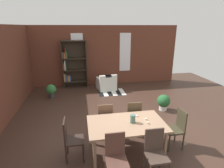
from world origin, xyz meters
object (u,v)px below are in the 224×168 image
object	(u,v)px
dining_chair_far_left	(105,118)
armchair_white	(106,84)
dining_table	(126,126)
potted_plant_by_shelf	(51,90)
dining_chair_far_right	(133,116)
potted_plant_corner	(164,102)
dining_chair_near_left	(116,157)
dining_chair_near_right	(155,152)
vase_on_table	(133,119)
dining_chair_head_right	(176,127)
bookshelf_tall	(73,65)
dining_chair_head_left	(71,138)

from	to	relation	value
dining_chair_far_left	armchair_white	bearing A→B (deg)	80.97
dining_table	dining_chair_far_left	xyz separation A→B (m)	(-0.39, 0.74, -0.16)
dining_table	potted_plant_by_shelf	distance (m)	4.43
dining_chair_far_right	potted_plant_corner	xyz separation A→B (m)	(1.46, 1.20, -0.20)
dining_table	dining_chair_near_left	distance (m)	0.85
dining_table	potted_plant_corner	xyz separation A→B (m)	(1.84, 1.94, -0.36)
dining_chair_near_right	potted_plant_corner	bearing A→B (deg)	61.57
vase_on_table	dining_chair_head_right	size ratio (longest dim) A/B	0.20
dining_chair_head_right	potted_plant_corner	bearing A→B (deg)	72.61
dining_chair_near_right	bookshelf_tall	xyz separation A→B (m)	(-1.68, 5.91, 0.58)
dining_chair_near_left	dining_chair_far_left	xyz separation A→B (m)	(0.00, 1.49, 0.00)
vase_on_table	potted_plant_by_shelf	size ratio (longest dim) A/B	0.34
dining_chair_near_right	armchair_white	bearing A→B (deg)	92.02
dining_chair_head_left	dining_chair_far_left	world-z (taller)	same
dining_chair_near_left	dining_chair_far_left	size ratio (longest dim) A/B	1.00
dining_chair_far_left	potted_plant_corner	xyz separation A→B (m)	(2.23, 1.20, -0.20)
dining_chair_far_right	potted_plant_corner	size ratio (longest dim) A/B	1.68
dining_chair_near_right	potted_plant_corner	size ratio (longest dim) A/B	1.68
dining_chair_head_right	bookshelf_tall	distance (m)	5.78
dining_chair_near_left	dining_chair_far_left	distance (m)	1.49
dining_chair_near_left	potted_plant_by_shelf	distance (m)	4.93
dining_chair_head_right	potted_plant_by_shelf	size ratio (longest dim) A/B	1.67
dining_chair_head_right	dining_table	bearing A→B (deg)	-179.94
vase_on_table	potted_plant_corner	xyz separation A→B (m)	(1.70, 1.94, -0.54)
dining_chair_head_left	potted_plant_corner	world-z (taller)	dining_chair_head_left
dining_chair_far_left	dining_chair_head_right	bearing A→B (deg)	-24.63
dining_chair_head_left	dining_chair_near_left	bearing A→B (deg)	-41.32
dining_chair_near_left	dining_chair_head_right	world-z (taller)	same
dining_chair_near_left	dining_chair_head_right	distance (m)	1.79
dining_chair_head_left	potted_plant_by_shelf	distance (m)	3.96
dining_chair_head_left	potted_plant_corner	size ratio (longest dim) A/B	1.68
dining_chair_head_left	dining_chair_far_left	xyz separation A→B (m)	(0.85, 0.74, 0.00)
dining_chair_head_left	armchair_white	world-z (taller)	dining_chair_head_left
dining_chair_far_right	dining_chair_head_right	bearing A→B (deg)	-41.14
dining_chair_far_right	potted_plant_by_shelf	distance (m)	4.02
dining_chair_head_left	bookshelf_tall	bearing A→B (deg)	90.67
dining_chair_far_right	potted_plant_by_shelf	xyz separation A→B (m)	(-2.56, 3.10, -0.18)
dining_chair_far_right	potted_plant_by_shelf	world-z (taller)	dining_chair_far_right
dining_chair_far_left	bookshelf_tall	bearing A→B (deg)	101.61
vase_on_table	dining_chair_head_right	bearing A→B (deg)	0.07
armchair_white	dining_chair_head_left	bearing A→B (deg)	-107.88
dining_chair_head_right	bookshelf_tall	bearing A→B (deg)	116.09
dining_chair_far_right	dining_chair_head_left	size ratio (longest dim) A/B	1.00
dining_chair_head_left	dining_chair_near_right	bearing A→B (deg)	-24.66
dining_table	dining_chair_head_right	distance (m)	1.25
dining_chair_head_right	potted_plant_corner	distance (m)	2.04
bookshelf_tall	potted_plant_corner	size ratio (longest dim) A/B	3.92
dining_chair_near_right	armchair_white	world-z (taller)	dining_chair_near_right
dining_chair_near_right	dining_table	bearing A→B (deg)	117.55
dining_chair_far_right	dining_chair_near_left	world-z (taller)	same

